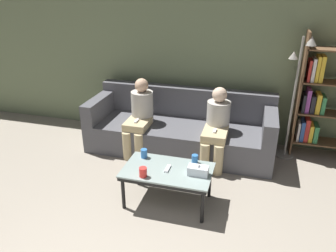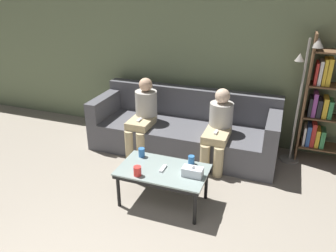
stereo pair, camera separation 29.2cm
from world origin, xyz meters
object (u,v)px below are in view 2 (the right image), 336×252
at_px(cup_far_center, 137,171).
at_px(game_remote, 163,168).
at_px(coffee_table, 163,173).
at_px(seated_person_left_end, 143,114).
at_px(couch, 184,130).
at_px(cup_near_right, 142,152).
at_px(bookshelf, 328,105).
at_px(standing_lamp, 303,89).
at_px(tissue_box, 193,172).
at_px(cup_near_left, 191,160).
at_px(seated_person_mid_left, 219,126).

distance_m(cup_far_center, game_remote, 0.30).
xyz_separation_m(coffee_table, seated_person_left_end, (-0.74, 1.13, 0.18)).
distance_m(couch, cup_near_right, 1.19).
relative_size(cup_near_right, bookshelf, 0.06).
height_order(coffee_table, standing_lamp, standing_lamp).
height_order(tissue_box, bookshelf, bookshelf).
distance_m(cup_near_left, tissue_box, 0.25).
xyz_separation_m(couch, standing_lamp, (1.55, 0.18, 0.75)).
distance_m(couch, standing_lamp, 1.73).
bearing_deg(cup_near_left, cup_far_center, -137.77).
bearing_deg(seated_person_mid_left, seated_person_left_end, 178.98).
height_order(cup_far_center, seated_person_mid_left, seated_person_mid_left).
bearing_deg(bookshelf, standing_lamp, -158.11).
relative_size(cup_near_right, cup_far_center, 0.99).
height_order(cup_near_right, cup_far_center, same).
distance_m(tissue_box, game_remote, 0.35).
bearing_deg(game_remote, couch, 97.44).
xyz_separation_m(coffee_table, standing_lamp, (1.37, 1.53, 0.66)).
height_order(couch, cup_far_center, couch).
distance_m(coffee_table, cup_near_right, 0.40).
xyz_separation_m(tissue_box, bookshelf, (1.38, 1.68, 0.34)).
xyz_separation_m(cup_near_right, standing_lamp, (1.71, 1.35, 0.56)).
distance_m(couch, seated_person_left_end, 0.66).
relative_size(cup_near_right, tissue_box, 0.49).
height_order(seated_person_left_end, seated_person_mid_left, seated_person_left_end).
relative_size(cup_near_left, seated_person_left_end, 0.09).
relative_size(cup_near_right, seated_person_mid_left, 0.10).
distance_m(cup_far_center, seated_person_left_end, 1.44).
bearing_deg(cup_near_right, tissue_box, -16.05).
height_order(cup_near_left, standing_lamp, standing_lamp).
xyz_separation_m(coffee_table, seated_person_mid_left, (0.38, 1.11, 0.16)).
relative_size(tissue_box, seated_person_mid_left, 0.21).
relative_size(coffee_table, tissue_box, 4.49).
xyz_separation_m(cup_near_right, seated_person_mid_left, (0.72, 0.93, 0.07)).
height_order(coffee_table, game_remote, game_remote).
height_order(game_remote, standing_lamp, standing_lamp).
xyz_separation_m(seated_person_left_end, seated_person_mid_left, (1.12, -0.02, -0.02)).
height_order(cup_near_left, seated_person_left_end, seated_person_left_end).
distance_m(coffee_table, seated_person_left_end, 1.36).
xyz_separation_m(cup_near_left, seated_person_mid_left, (0.12, 0.89, 0.07)).
distance_m(couch, bookshelf, 1.99).
bearing_deg(bookshelf, game_remote, -135.89).
relative_size(couch, coffee_table, 2.73).
height_order(cup_near_left, bookshelf, bookshelf).
xyz_separation_m(coffee_table, cup_near_right, (-0.34, 0.18, 0.10)).
xyz_separation_m(game_remote, bookshelf, (1.72, 1.67, 0.38)).
bearing_deg(seated_person_left_end, seated_person_mid_left, -1.02).
bearing_deg(tissue_box, standing_lamp, 56.42).
bearing_deg(couch, game_remote, -82.56).
height_order(tissue_box, seated_person_mid_left, seated_person_mid_left).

